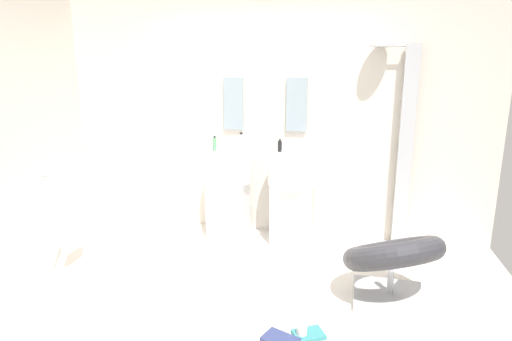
{
  "coord_description": "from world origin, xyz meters",
  "views": [
    {
      "loc": [
        0.94,
        -2.79,
        1.75
      ],
      "look_at": [
        0.15,
        0.55,
        0.95
      ],
      "focal_mm": 28.63,
      "sensor_mm": 36.0,
      "label": 1
    }
  ],
  "objects_px": {
    "coffee_mug": "(302,332)",
    "soap_bottle_green": "(215,144)",
    "pedestal_sink_left": "(228,189)",
    "soap_bottle_white": "(241,142)",
    "soap_bottle_black": "(280,146)",
    "lounge_chair": "(392,259)",
    "magazine_teal": "(309,334)",
    "shower_column": "(404,143)",
    "pedestal_sink_right": "(292,193)",
    "magazine_navy": "(280,340)",
    "towel_rack": "(60,206)"
  },
  "relations": [
    {
      "from": "pedestal_sink_left",
      "to": "magazine_teal",
      "type": "bearing_deg",
      "value": -57.11
    },
    {
      "from": "pedestal_sink_right",
      "to": "soap_bottle_green",
      "type": "bearing_deg",
      "value": -175.96
    },
    {
      "from": "pedestal_sink_left",
      "to": "magazine_teal",
      "type": "distance_m",
      "value": 2.04
    },
    {
      "from": "pedestal_sink_left",
      "to": "shower_column",
      "type": "xyz_separation_m",
      "value": [
        1.81,
        0.18,
        0.54
      ]
    },
    {
      "from": "shower_column",
      "to": "magazine_teal",
      "type": "distance_m",
      "value": 2.25
    },
    {
      "from": "coffee_mug",
      "to": "soap_bottle_green",
      "type": "xyz_separation_m",
      "value": [
        -1.16,
        1.63,
        0.99
      ]
    },
    {
      "from": "soap_bottle_white",
      "to": "pedestal_sink_left",
      "type": "bearing_deg",
      "value": -171.37
    },
    {
      "from": "shower_column",
      "to": "soap_bottle_green",
      "type": "bearing_deg",
      "value": -173.06
    },
    {
      "from": "lounge_chair",
      "to": "soap_bottle_white",
      "type": "height_order",
      "value": "soap_bottle_white"
    },
    {
      "from": "towel_rack",
      "to": "soap_bottle_black",
      "type": "distance_m",
      "value": 2.18
    },
    {
      "from": "pedestal_sink_right",
      "to": "soap_bottle_black",
      "type": "height_order",
      "value": "soap_bottle_black"
    },
    {
      "from": "pedestal_sink_right",
      "to": "coffee_mug",
      "type": "height_order",
      "value": "pedestal_sink_right"
    },
    {
      "from": "pedestal_sink_left",
      "to": "towel_rack",
      "type": "distance_m",
      "value": 1.68
    },
    {
      "from": "magazine_teal",
      "to": "shower_column",
      "type": "bearing_deg",
      "value": 38.02
    },
    {
      "from": "lounge_chair",
      "to": "magazine_teal",
      "type": "relative_size",
      "value": 5.27
    },
    {
      "from": "towel_rack",
      "to": "soap_bottle_white",
      "type": "relative_size",
      "value": 4.84
    },
    {
      "from": "lounge_chair",
      "to": "magazine_teal",
      "type": "distance_m",
      "value": 0.92
    },
    {
      "from": "lounge_chair",
      "to": "soap_bottle_black",
      "type": "relative_size",
      "value": 8.2
    },
    {
      "from": "magazine_teal",
      "to": "soap_bottle_white",
      "type": "distance_m",
      "value": 2.18
    },
    {
      "from": "soap_bottle_black",
      "to": "pedestal_sink_left",
      "type": "bearing_deg",
      "value": -173.82
    },
    {
      "from": "coffee_mug",
      "to": "soap_bottle_green",
      "type": "height_order",
      "value": "soap_bottle_green"
    },
    {
      "from": "shower_column",
      "to": "coffee_mug",
      "type": "bearing_deg",
      "value": -112.77
    },
    {
      "from": "magazine_teal",
      "to": "magazine_navy",
      "type": "bearing_deg",
      "value": -177.87
    },
    {
      "from": "lounge_chair",
      "to": "towel_rack",
      "type": "height_order",
      "value": "towel_rack"
    },
    {
      "from": "pedestal_sink_right",
      "to": "lounge_chair",
      "type": "distance_m",
      "value": 1.41
    },
    {
      "from": "magazine_navy",
      "to": "lounge_chair",
      "type": "bearing_deg",
      "value": 66.34
    },
    {
      "from": "magazine_teal",
      "to": "soap_bottle_green",
      "type": "xyz_separation_m",
      "value": [
        -1.2,
        1.6,
        1.02
      ]
    },
    {
      "from": "magazine_navy",
      "to": "soap_bottle_green",
      "type": "height_order",
      "value": "soap_bottle_green"
    },
    {
      "from": "shower_column",
      "to": "magazine_teal",
      "type": "bearing_deg",
      "value": -111.85
    },
    {
      "from": "shower_column",
      "to": "towel_rack",
      "type": "height_order",
      "value": "shower_column"
    },
    {
      "from": "pedestal_sink_left",
      "to": "pedestal_sink_right",
      "type": "height_order",
      "value": "same"
    },
    {
      "from": "pedestal_sink_left",
      "to": "lounge_chair",
      "type": "height_order",
      "value": "pedestal_sink_left"
    },
    {
      "from": "pedestal_sink_right",
      "to": "soap_bottle_green",
      "type": "relative_size",
      "value": 6.5
    },
    {
      "from": "pedestal_sink_right",
      "to": "soap_bottle_white",
      "type": "height_order",
      "value": "soap_bottle_white"
    },
    {
      "from": "pedestal_sink_right",
      "to": "soap_bottle_green",
      "type": "xyz_separation_m",
      "value": [
        -0.83,
        -0.06,
        0.5
      ]
    },
    {
      "from": "pedestal_sink_right",
      "to": "pedestal_sink_left",
      "type": "bearing_deg",
      "value": 180.0
    },
    {
      "from": "pedestal_sink_left",
      "to": "soap_bottle_green",
      "type": "height_order",
      "value": "soap_bottle_green"
    },
    {
      "from": "shower_column",
      "to": "soap_bottle_green",
      "type": "xyz_separation_m",
      "value": [
        -1.94,
        -0.24,
        -0.04
      ]
    },
    {
      "from": "pedestal_sink_right",
      "to": "magazine_navy",
      "type": "bearing_deg",
      "value": -83.65
    },
    {
      "from": "pedestal_sink_right",
      "to": "magazine_teal",
      "type": "relative_size",
      "value": 5.13
    },
    {
      "from": "shower_column",
      "to": "lounge_chair",
      "type": "distance_m",
      "value": 1.42
    },
    {
      "from": "shower_column",
      "to": "coffee_mug",
      "type": "xyz_separation_m",
      "value": [
        -0.78,
        -1.86,
        -1.03
      ]
    },
    {
      "from": "magazine_navy",
      "to": "soap_bottle_white",
      "type": "height_order",
      "value": "soap_bottle_white"
    },
    {
      "from": "soap_bottle_green",
      "to": "soap_bottle_black",
      "type": "relative_size",
      "value": 1.23
    },
    {
      "from": "pedestal_sink_right",
      "to": "magazine_navy",
      "type": "distance_m",
      "value": 1.86
    },
    {
      "from": "soap_bottle_white",
      "to": "pedestal_sink_right",
      "type": "bearing_deg",
      "value": -2.27
    },
    {
      "from": "pedestal_sink_right",
      "to": "towel_rack",
      "type": "height_order",
      "value": "pedestal_sink_right"
    },
    {
      "from": "lounge_chair",
      "to": "soap_bottle_white",
      "type": "distance_m",
      "value": 1.96
    },
    {
      "from": "pedestal_sink_left",
      "to": "soap_bottle_white",
      "type": "distance_m",
      "value": 0.54
    },
    {
      "from": "towel_rack",
      "to": "pedestal_sink_right",
      "type": "bearing_deg",
      "value": 32.62
    }
  ]
}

